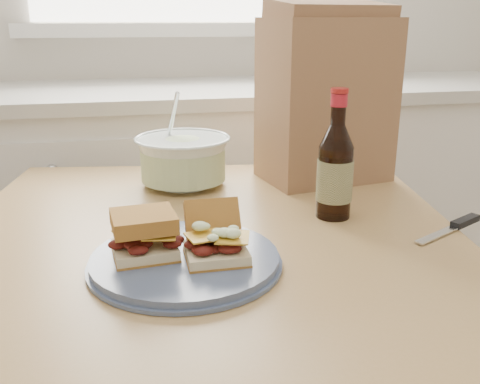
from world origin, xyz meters
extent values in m
cube|color=white|center=(0.00, 1.70, 0.45)|extent=(2.40, 0.60, 0.90)
cube|color=beige|center=(0.00, 1.70, 0.92)|extent=(2.50, 0.64, 0.04)
cube|color=#A98150|center=(-0.15, 0.75, 0.77)|extent=(1.08, 1.08, 0.04)
cube|color=#A98150|center=(-0.50, 1.23, 0.37)|extent=(0.07, 0.07, 0.74)
cube|color=#A98150|center=(0.33, 1.10, 0.37)|extent=(0.07, 0.07, 0.74)
cylinder|color=#4A5877|center=(-0.20, 0.61, 0.80)|extent=(0.30, 0.30, 0.02)
cube|color=beige|center=(-0.27, 0.62, 0.81)|extent=(0.11, 0.10, 0.02)
cube|color=gold|center=(-0.27, 0.62, 0.84)|extent=(0.06, 0.06, 0.00)
cube|color=olive|center=(-0.27, 0.62, 0.86)|extent=(0.11, 0.10, 0.03)
cube|color=beige|center=(-0.16, 0.59, 0.81)|extent=(0.09, 0.09, 0.02)
cube|color=gold|center=(-0.16, 0.59, 0.84)|extent=(0.06, 0.06, 0.00)
cube|color=olive|center=(-0.15, 0.64, 0.84)|extent=(0.09, 0.06, 0.08)
cone|color=white|center=(-0.16, 1.05, 0.84)|extent=(0.21, 0.21, 0.11)
cylinder|color=beige|center=(-0.16, 1.05, 0.84)|extent=(0.20, 0.20, 0.07)
torus|color=white|center=(-0.16, 1.05, 0.90)|extent=(0.22, 0.22, 0.01)
cylinder|color=silver|center=(-0.18, 1.08, 0.93)|extent=(0.04, 0.09, 0.15)
cylinder|color=black|center=(0.11, 0.78, 0.86)|extent=(0.07, 0.07, 0.14)
cone|color=black|center=(0.11, 0.78, 0.95)|extent=(0.07, 0.07, 0.04)
cylinder|color=black|center=(0.11, 0.78, 1.00)|extent=(0.03, 0.03, 0.06)
cylinder|color=#AA1624|center=(0.11, 0.78, 1.02)|extent=(0.03, 0.03, 0.02)
cylinder|color=#A31F1E|center=(0.11, 0.78, 1.04)|extent=(0.03, 0.03, 0.01)
cylinder|color=#2E3B1D|center=(0.11, 0.78, 0.86)|extent=(0.07, 0.07, 0.08)
cube|color=silver|center=(0.26, 0.64, 0.79)|extent=(0.13, 0.08, 0.00)
cube|color=black|center=(0.34, 0.68, 0.79)|extent=(0.08, 0.05, 0.01)
cube|color=#946C48|center=(0.18, 1.04, 0.98)|extent=(0.32, 0.24, 0.38)
camera|label=1|loc=(-0.28, -0.16, 1.16)|focal=40.00mm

